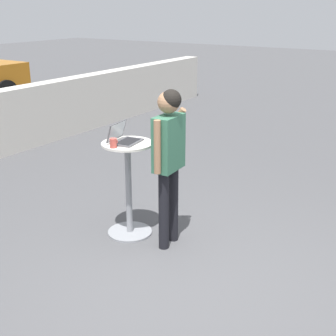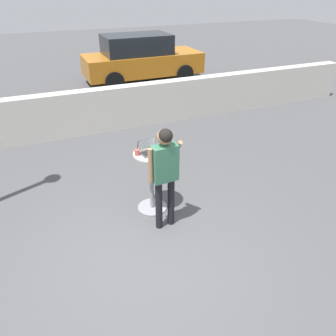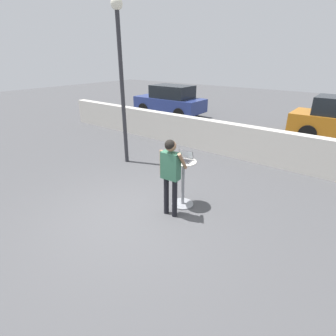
# 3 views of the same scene
# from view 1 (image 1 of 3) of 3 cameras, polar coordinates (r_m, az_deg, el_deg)

# --- Properties ---
(ground_plane) EXTENTS (50.00, 50.00, 0.00)m
(ground_plane) POSITION_cam_1_polar(r_m,az_deg,el_deg) (4.54, 2.65, -14.23)
(ground_plane) COLOR #4C4C4F
(cafe_table) EXTENTS (0.57, 0.57, 1.09)m
(cafe_table) POSITION_cam_1_polar(r_m,az_deg,el_deg) (5.26, -4.83, -2.16)
(cafe_table) COLOR gray
(cafe_table) RESTS_ON ground_plane
(laptop) EXTENTS (0.37, 0.33, 0.22)m
(laptop) POSITION_cam_1_polar(r_m,az_deg,el_deg) (5.10, -5.40, 3.67)
(laptop) COLOR #515156
(laptop) RESTS_ON cafe_table
(coffee_mug) EXTENTS (0.11, 0.07, 0.10)m
(coffee_mug) POSITION_cam_1_polar(r_m,az_deg,el_deg) (4.92, -6.68, 3.04)
(coffee_mug) COLOR #C14C42
(coffee_mug) RESTS_ON cafe_table
(standing_person) EXTENTS (0.53, 0.39, 1.72)m
(standing_person) POSITION_cam_1_polar(r_m,az_deg,el_deg) (4.83, 0.08, 2.32)
(standing_person) COLOR black
(standing_person) RESTS_ON ground_plane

